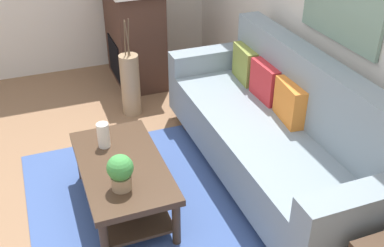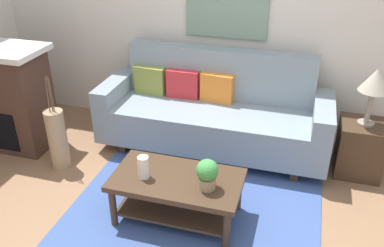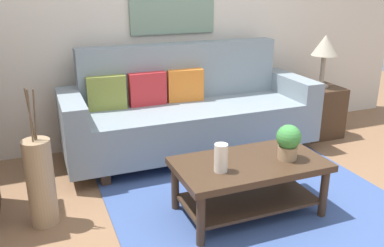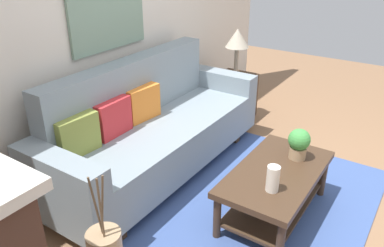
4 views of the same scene
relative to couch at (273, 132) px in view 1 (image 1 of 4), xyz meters
name	(u,v)px [view 1 (image 1 of 4)]	position (x,y,z in m)	size (l,w,h in m)	color
ground_plane	(107,224)	(0.10, -1.43, -0.43)	(9.74, 9.74, 0.00)	#8C6647
wall_back	(357,18)	(0.10, 0.54, 0.92)	(5.74, 0.10, 2.70)	silver
area_rug	(170,207)	(0.10, -0.93, -0.43)	(2.21, 2.09, 0.01)	#3D5693
couch	(273,132)	(0.00, 0.00, 0.00)	(2.47, 0.84, 1.08)	gray
throw_pillow_olive	(246,64)	(-0.79, 0.12, 0.25)	(0.36, 0.12, 0.32)	olive
throw_pillow_crimson	(266,82)	(-0.39, 0.12, 0.25)	(0.36, 0.12, 0.32)	red
throw_pillow_orange	(290,102)	(0.00, 0.12, 0.25)	(0.36, 0.12, 0.32)	orange
coffee_table	(123,176)	(-0.02, -1.25, -0.12)	(1.10, 0.60, 0.43)	#422D1E
tabletop_vase	(103,135)	(-0.28, -1.32, 0.10)	(0.09, 0.09, 0.20)	white
potted_plant_tabletop	(120,171)	(0.26, -1.31, 0.14)	(0.18, 0.18, 0.26)	tan
fireplace	(134,32)	(-2.22, -0.57, 0.15)	(1.02, 0.58, 1.16)	#472D23
floor_vase	(130,85)	(-1.45, -0.83, -0.11)	(0.19, 0.19, 0.65)	tan
floor_vase_branch_a	(127,39)	(-1.43, -0.83, 0.39)	(0.01, 0.01, 0.36)	brown
floor_vase_branch_b	(128,37)	(-1.46, -0.81, 0.39)	(0.01, 0.01, 0.36)	brown
floor_vase_branch_c	(125,38)	(-1.46, -0.84, 0.39)	(0.01, 0.01, 0.36)	brown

